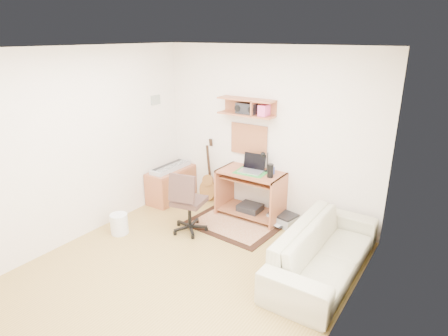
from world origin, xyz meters
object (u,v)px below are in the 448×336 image
Objects in this scene: desk at (250,194)px; printer at (283,218)px; sofa at (325,243)px; task_chair at (189,201)px; cabinet at (171,184)px.

printer is at bearing 7.53° from desk.
printer is 0.20× the size of sofa.
desk is 0.50× the size of sofa.
desk is 1.69m from sofa.
desk is at bearing 49.37° from task_chair.
desk reaches higher than printer.
cabinet is at bearing -160.53° from printer.
sofa is (0.94, -0.88, 0.31)m from printer.
desk is at bearing 61.38° from sofa.
printer is at bearing 46.91° from sofa.
sofa reaches higher than desk.
task_chair is at bearing -118.82° from desk.
task_chair is at bearing -36.47° from cabinet.
task_chair is 2.35× the size of printer.
cabinet is 0.45× the size of sofa.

